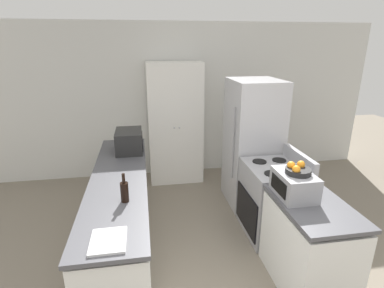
% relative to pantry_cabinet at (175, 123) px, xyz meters
% --- Properties ---
extents(wall_back, '(7.00, 0.06, 2.60)m').
position_rel_pantry_cabinet_xyz_m(wall_back, '(0.07, 0.32, 0.31)').
color(wall_back, silver).
rests_on(wall_back, ground_plane).
extents(counter_left, '(0.60, 2.69, 0.88)m').
position_rel_pantry_cabinet_xyz_m(counter_left, '(-0.82, -1.76, -0.57)').
color(counter_left, silver).
rests_on(counter_left, ground_plane).
extents(counter_right, '(0.60, 0.92, 0.88)m').
position_rel_pantry_cabinet_xyz_m(counter_right, '(0.96, -2.64, -0.57)').
color(counter_right, silver).
rests_on(counter_right, ground_plane).
extents(pantry_cabinet, '(0.88, 0.57, 1.98)m').
position_rel_pantry_cabinet_xyz_m(pantry_cabinet, '(0.00, 0.00, 0.00)').
color(pantry_cabinet, white).
rests_on(pantry_cabinet, ground_plane).
extents(stove, '(0.66, 0.76, 1.04)m').
position_rel_pantry_cabinet_xyz_m(stove, '(0.99, -1.78, -0.54)').
color(stove, '#9E9EA3').
rests_on(stove, ground_plane).
extents(refrigerator, '(0.69, 0.78, 1.80)m').
position_rel_pantry_cabinet_xyz_m(refrigerator, '(0.99, -0.98, -0.09)').
color(refrigerator, '#B7B7BC').
rests_on(refrigerator, ground_plane).
extents(microwave, '(0.35, 0.48, 0.28)m').
position_rel_pantry_cabinet_xyz_m(microwave, '(-0.72, -0.94, 0.03)').
color(microwave, black).
rests_on(microwave, counter_left).
extents(wine_bottle, '(0.07, 0.07, 0.28)m').
position_rel_pantry_cabinet_xyz_m(wine_bottle, '(-0.72, -2.31, -0.01)').
color(wine_bottle, black).
rests_on(wine_bottle, counter_left).
extents(toaster_oven, '(0.32, 0.43, 0.24)m').
position_rel_pantry_cabinet_xyz_m(toaster_oven, '(0.85, -2.47, 0.01)').
color(toaster_oven, '#939399').
rests_on(toaster_oven, counter_right).
extents(fruit_bowl, '(0.23, 0.23, 0.10)m').
position_rel_pantry_cabinet_xyz_m(fruit_bowl, '(0.86, -2.48, 0.16)').
color(fruit_bowl, black).
rests_on(fruit_bowl, toaster_oven).
extents(cutting_board, '(0.26, 0.31, 0.02)m').
position_rel_pantry_cabinet_xyz_m(cutting_board, '(-0.82, -2.89, -0.10)').
color(cutting_board, silver).
rests_on(cutting_board, counter_left).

